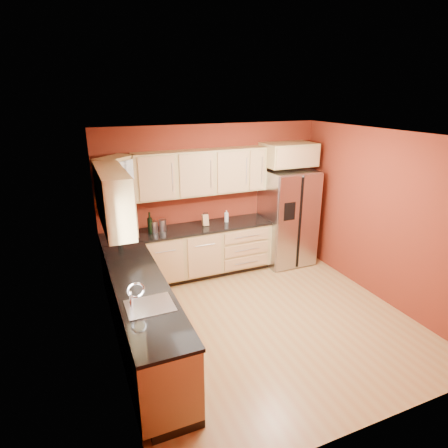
{
  "coord_description": "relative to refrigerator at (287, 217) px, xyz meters",
  "views": [
    {
      "loc": [
        -2.31,
        -4.04,
        3.09
      ],
      "look_at": [
        -0.24,
        0.9,
        1.21
      ],
      "focal_mm": 30.0,
      "sensor_mm": 36.0,
      "label": 1
    }
  ],
  "objects": [
    {
      "name": "countertop_left",
      "position": [
        -3.04,
        -1.62,
        0.01
      ],
      "size": [
        0.62,
        2.8,
        0.04
      ],
      "primitive_type": "cube",
      "color": "black",
      "rests_on": "base_cabinets_left"
    },
    {
      "name": "base_cabinets_back",
      "position": [
        -1.9,
        0.07,
        -0.45
      ],
      "size": [
        2.9,
        0.6,
        0.88
      ],
      "primitive_type": "cube",
      "color": "tan",
      "rests_on": "floor"
    },
    {
      "name": "sink_faucet",
      "position": [
        -3.04,
        -2.12,
        0.18
      ],
      "size": [
        0.5,
        0.42,
        0.3
      ],
      "primitive_type": null,
      "color": "white",
      "rests_on": "countertop_left"
    },
    {
      "name": "countertop_back",
      "position": [
        -1.9,
        0.06,
        0.01
      ],
      "size": [
        2.9,
        0.62,
        0.04
      ],
      "primitive_type": "cube",
      "color": "black",
      "rests_on": "base_cabinets_back"
    },
    {
      "name": "canister_right",
      "position": [
        -2.49,
        0.07,
        0.13
      ],
      "size": [
        0.16,
        0.16,
        0.19
      ],
      "primitive_type": "cylinder",
      "rotation": [
        0.0,
        0.0,
        -0.41
      ],
      "color": "#B1B1B6",
      "rests_on": "countertop_back"
    },
    {
      "name": "over_fridge_cabinet",
      "position": [
        0.0,
        0.07,
        1.16
      ],
      "size": [
        0.92,
        0.6,
        0.4
      ],
      "primitive_type": "cube",
      "color": "tan",
      "rests_on": "wall_back"
    },
    {
      "name": "wine_bottle_a",
      "position": [
        -3.06,
        -0.01,
        0.21
      ],
      "size": [
        0.09,
        0.09,
        0.35
      ],
      "primitive_type": null,
      "rotation": [
        0.0,
        0.0,
        0.2
      ],
      "color": "black",
      "rests_on": "countertop_back"
    },
    {
      "name": "soap_dispenser",
      "position": [
        -1.19,
        0.12,
        0.14
      ],
      "size": [
        0.08,
        0.08,
        0.21
      ],
      "primitive_type": "cylinder",
      "rotation": [
        0.0,
        0.0,
        -0.16
      ],
      "color": "white",
      "rests_on": "countertop_back"
    },
    {
      "name": "wall_back",
      "position": [
        -1.35,
        0.38,
        0.41
      ],
      "size": [
        4.0,
        0.04,
        2.6
      ],
      "primitive_type": "cube",
      "color": "maroon",
      "rests_on": "floor"
    },
    {
      "name": "window",
      "position": [
        -3.33,
        -2.12,
        0.66
      ],
      "size": [
        0.03,
        0.9,
        1.0
      ],
      "primitive_type": "cube",
      "color": "white",
      "rests_on": "wall_left"
    },
    {
      "name": "wall_front",
      "position": [
        -1.35,
        -3.62,
        0.41
      ],
      "size": [
        4.0,
        0.04,
        2.6
      ],
      "primitive_type": "cube",
      "color": "maroon",
      "rests_on": "floor"
    },
    {
      "name": "canister_left",
      "position": [
        -2.34,
        0.1,
        0.13
      ],
      "size": [
        0.16,
        0.16,
        0.19
      ],
      "primitive_type": "cylinder",
      "rotation": [
        0.0,
        0.0,
        -0.42
      ],
      "color": "#B1B1B6",
      "rests_on": "countertop_back"
    },
    {
      "name": "wine_bottle_b",
      "position": [
        -2.56,
        0.07,
        0.21
      ],
      "size": [
        0.1,
        0.1,
        0.36
      ],
      "primitive_type": null,
      "rotation": [
        0.0,
        0.0,
        -0.24
      ],
      "color": "black",
      "rests_on": "countertop_back"
    },
    {
      "name": "wall_right",
      "position": [
        0.65,
        -1.62,
        0.41
      ],
      "size": [
        0.04,
        4.0,
        2.6
      ],
      "primitive_type": "cube",
      "color": "maroon",
      "rests_on": "floor"
    },
    {
      "name": "knife_block",
      "position": [
        -1.6,
        0.09,
        0.13
      ],
      "size": [
        0.1,
        0.1,
        0.2
      ],
      "primitive_type": "cube",
      "rotation": [
        0.0,
        0.0,
        -0.07
      ],
      "color": "tan",
      "rests_on": "countertop_back"
    },
    {
      "name": "wall_left",
      "position": [
        -3.35,
        -1.62,
        0.41
      ],
      "size": [
        0.04,
        4.0,
        2.6
      ],
      "primitive_type": "cube",
      "color": "maroon",
      "rests_on": "floor"
    },
    {
      "name": "refrigerator",
      "position": [
        0.0,
        0.0,
        0.0
      ],
      "size": [
        0.9,
        0.75,
        1.78
      ],
      "primitive_type": "cube",
      "color": "#B1B1B6",
      "rests_on": "floor"
    },
    {
      "name": "upper_cabinets_left",
      "position": [
        -3.19,
        -0.9,
        0.94
      ],
      "size": [
        0.33,
        1.35,
        0.75
      ],
      "primitive_type": "cube",
      "color": "tan",
      "rests_on": "wall_left"
    },
    {
      "name": "corner_upper_cabinet",
      "position": [
        -3.02,
        0.04,
        0.94
      ],
      "size": [
        0.67,
        0.67,
        0.75
      ],
      "primitive_type": "cube",
      "rotation": [
        0.0,
        0.0,
        0.79
      ],
      "color": "tan",
      "rests_on": "wall_back"
    },
    {
      "name": "base_cabinets_left",
      "position": [
        -3.05,
        -1.62,
        -0.45
      ],
      "size": [
        0.6,
        2.8,
        0.88
      ],
      "primitive_type": "cube",
      "color": "tan",
      "rests_on": "floor"
    },
    {
      "name": "upper_cabinets_back",
      "position": [
        -1.6,
        0.21,
        0.94
      ],
      "size": [
        2.3,
        0.33,
        0.75
      ],
      "primitive_type": "cube",
      "color": "tan",
      "rests_on": "wall_back"
    },
    {
      "name": "floor",
      "position": [
        -1.35,
        -1.62,
        -0.89
      ],
      "size": [
        4.0,
        4.0,
        0.0
      ],
      "primitive_type": "plane",
      "color": "#A67540",
      "rests_on": "ground"
    },
    {
      "name": "ceiling",
      "position": [
        -1.35,
        -1.62,
        1.71
      ],
      "size": [
        4.0,
        4.0,
        0.0
      ],
      "primitive_type": "plane",
      "color": "white",
      "rests_on": "wall_back"
    }
  ]
}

